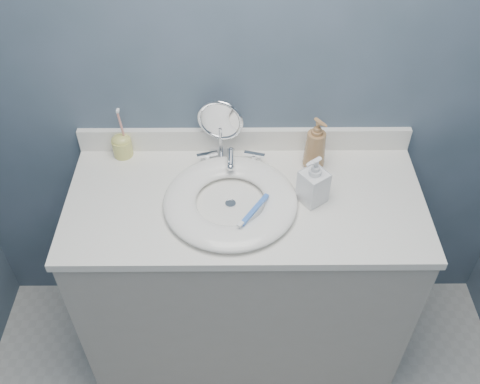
{
  "coord_description": "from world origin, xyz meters",
  "views": [
    {
      "loc": [
        -0.03,
        -0.31,
        2.17
      ],
      "look_at": [
        -0.02,
        0.94,
        0.94
      ],
      "focal_mm": 40.0,
      "sensor_mm": 36.0,
      "label": 1
    }
  ],
  "objects_px": {
    "soap_bottle_clear": "(314,180)",
    "soap_bottle_amber": "(316,144)",
    "toothbrush_holder": "(122,145)",
    "makeup_mirror": "(220,127)"
  },
  "relations": [
    {
      "from": "soap_bottle_clear",
      "to": "soap_bottle_amber",
      "type": "bearing_deg",
      "value": 136.58
    },
    {
      "from": "makeup_mirror",
      "to": "toothbrush_holder",
      "type": "distance_m",
      "value": 0.37
    },
    {
      "from": "toothbrush_holder",
      "to": "soap_bottle_clear",
      "type": "bearing_deg",
      "value": -19.56
    },
    {
      "from": "soap_bottle_amber",
      "to": "soap_bottle_clear",
      "type": "xyz_separation_m",
      "value": [
        -0.02,
        -0.17,
        -0.01
      ]
    },
    {
      "from": "soap_bottle_clear",
      "to": "makeup_mirror",
      "type": "bearing_deg",
      "value": -162.56
    },
    {
      "from": "toothbrush_holder",
      "to": "soap_bottle_amber",
      "type": "bearing_deg",
      "value": -5.44
    },
    {
      "from": "toothbrush_holder",
      "to": "makeup_mirror",
      "type": "bearing_deg",
      "value": -1.21
    },
    {
      "from": "makeup_mirror",
      "to": "soap_bottle_clear",
      "type": "xyz_separation_m",
      "value": [
        0.31,
        -0.23,
        -0.04
      ]
    },
    {
      "from": "makeup_mirror",
      "to": "soap_bottle_amber",
      "type": "bearing_deg",
      "value": 3.03
    },
    {
      "from": "makeup_mirror",
      "to": "soap_bottle_amber",
      "type": "height_order",
      "value": "makeup_mirror"
    }
  ]
}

